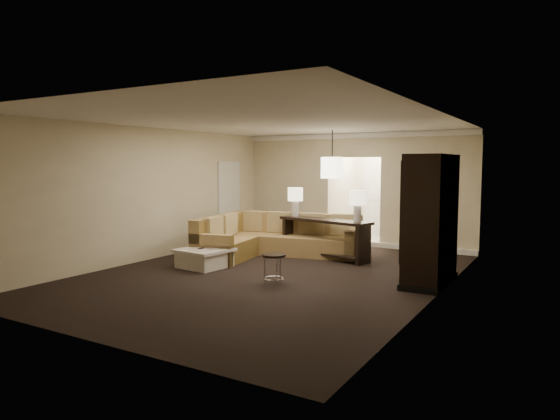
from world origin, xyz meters
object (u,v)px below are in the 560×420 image
Objects in this scene: console_table at (324,235)px; drink_table at (274,263)px; person at (391,203)px; armoire at (430,222)px; coffee_table at (205,258)px; sectional_sofa at (271,239)px.

drink_table is (0.28, -2.57, -0.14)m from console_table.
console_table is at bearing 96.11° from drink_table.
drink_table is 6.20m from person.
armoire is 4.29× the size of drink_table.
armoire reaches higher than person.
coffee_table is 6.05m from person.
drink_table is 0.26× the size of person.
armoire is at bearing 31.02° from drink_table.
console_table is 1.15× the size of person.
coffee_table is 1.97m from drink_table.
console_table is at bearing 95.35° from person.
drink_table is at bearing -67.31° from sectional_sofa.
armoire reaches higher than sectional_sofa.
console_table reaches higher than coffee_table.
drink_table is at bearing -148.98° from armoire.
person is (-2.24, 4.81, -0.07)m from armoire.
person is at bearing 114.96° from armoire.
armoire is (4.16, 0.87, 0.86)m from coffee_table.
armoire is (2.53, -1.21, 0.54)m from console_table.
sectional_sofa is at bearing 75.57° from coffee_table.
drink_table is (-2.26, -1.36, -0.68)m from armoire.
person is (1.46, 3.92, 0.61)m from sectional_sofa.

